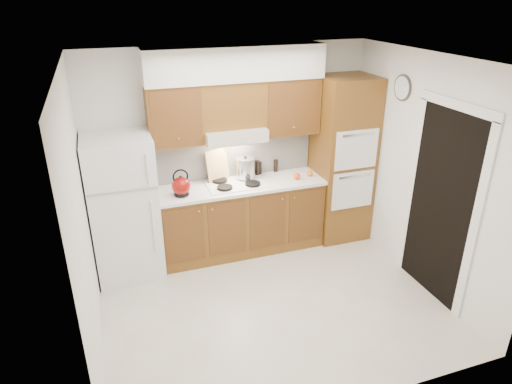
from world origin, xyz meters
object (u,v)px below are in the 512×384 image
fridge (124,208)px  stock_pot (245,168)px  kettle (181,186)px  oven_cabinet (342,160)px

fridge → stock_pot: size_ratio=6.88×
kettle → stock_pot: 0.90m
fridge → oven_cabinet: size_ratio=0.78×
fridge → kettle: fridge is taller
oven_cabinet → stock_pot: bearing=173.5°
kettle → stock_pot: bearing=3.3°
oven_cabinet → kettle: oven_cabinet is taller
oven_cabinet → kettle: (-2.18, -0.09, -0.04)m
fridge → oven_cabinet: 2.86m
oven_cabinet → kettle: 2.18m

